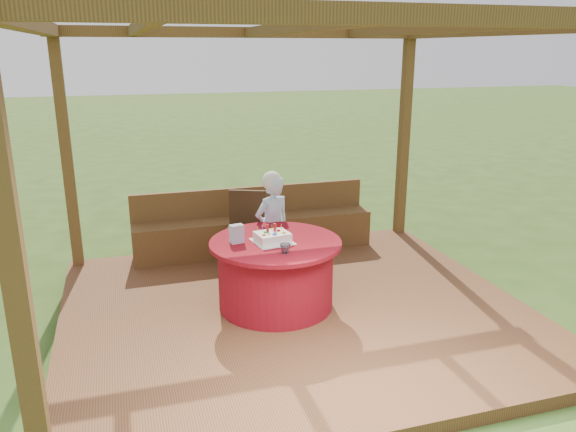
# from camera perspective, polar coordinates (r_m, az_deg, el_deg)

# --- Properties ---
(ground) EXTENTS (60.00, 60.00, 0.00)m
(ground) POSITION_cam_1_polar(r_m,az_deg,el_deg) (5.73, 0.74, -10.32)
(ground) COLOR #304F1A
(ground) RESTS_ON ground
(deck) EXTENTS (4.50, 4.00, 0.12)m
(deck) POSITION_cam_1_polar(r_m,az_deg,el_deg) (5.71, 0.74, -9.78)
(deck) COLOR brown
(deck) RESTS_ON ground
(pergola) EXTENTS (4.50, 4.00, 2.72)m
(pergola) POSITION_cam_1_polar(r_m,az_deg,el_deg) (5.11, 0.84, 14.49)
(pergola) COLOR brown
(pergola) RESTS_ON deck
(bench) EXTENTS (3.00, 0.42, 0.80)m
(bench) POSITION_cam_1_polar(r_m,az_deg,el_deg) (7.12, -3.45, -1.51)
(bench) COLOR brown
(bench) RESTS_ON deck
(table) EXTENTS (1.29, 1.29, 0.69)m
(table) POSITION_cam_1_polar(r_m,az_deg,el_deg) (5.57, -1.26, -5.83)
(table) COLOR maroon
(table) RESTS_ON deck
(chair) EXTENTS (0.57, 0.57, 0.89)m
(chair) POSITION_cam_1_polar(r_m,az_deg,el_deg) (6.58, -4.27, -0.96)
(chair) COLOR #392212
(chair) RESTS_ON deck
(elderly_woman) EXTENTS (0.51, 0.42, 1.23)m
(elderly_woman) POSITION_cam_1_polar(r_m,az_deg,el_deg) (6.12, -1.61, -1.00)
(elderly_woman) COLOR #A8CDF9
(elderly_woman) RESTS_ON deck
(birthday_cake) EXTENTS (0.40, 0.40, 0.17)m
(birthday_cake) POSITION_cam_1_polar(r_m,az_deg,el_deg) (5.41, -1.59, -2.14)
(birthday_cake) COLOR white
(birthday_cake) RESTS_ON table
(gift_bag) EXTENTS (0.14, 0.10, 0.18)m
(gift_bag) POSITION_cam_1_polar(r_m,az_deg,el_deg) (5.40, -5.24, -1.82)
(gift_bag) COLOR #D78BBC
(gift_bag) RESTS_ON table
(drinking_glass) EXTENTS (0.12, 0.12, 0.09)m
(drinking_glass) POSITION_cam_1_polar(r_m,az_deg,el_deg) (5.11, -0.29, -3.35)
(drinking_glass) COLOR silver
(drinking_glass) RESTS_ON table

